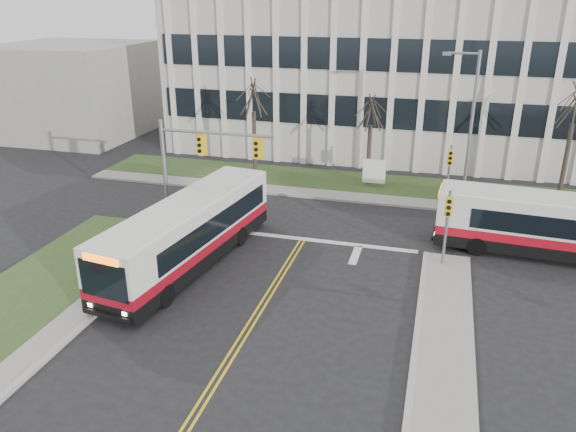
# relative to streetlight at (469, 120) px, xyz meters

# --- Properties ---
(ground) EXTENTS (120.00, 120.00, 0.00)m
(ground) POSITION_rel_streetlight_xyz_m (-8.03, -16.20, -5.19)
(ground) COLOR black
(ground) RESTS_ON ground
(sidewalk_west) EXTENTS (1.20, 26.00, 0.14)m
(sidewalk_west) POSITION_rel_streetlight_xyz_m (-15.03, -21.20, -5.12)
(sidewalk_west) COLOR #9E9B93
(sidewalk_west) RESTS_ON ground
(sidewalk_cross) EXTENTS (44.00, 1.60, 0.14)m
(sidewalk_cross) POSITION_rel_streetlight_xyz_m (-3.03, -1.00, -5.12)
(sidewalk_cross) COLOR #9E9B93
(sidewalk_cross) RESTS_ON ground
(building_lawn) EXTENTS (44.00, 5.00, 0.12)m
(building_lawn) POSITION_rel_streetlight_xyz_m (-3.03, 1.80, -5.13)
(building_lawn) COLOR #314A1F
(building_lawn) RESTS_ON ground
(office_building) EXTENTS (40.00, 16.00, 12.00)m
(office_building) POSITION_rel_streetlight_xyz_m (-3.03, 13.80, 0.81)
(office_building) COLOR #B5B1A7
(office_building) RESTS_ON ground
(building_annex) EXTENTS (12.00, 12.00, 8.00)m
(building_annex) POSITION_rel_streetlight_xyz_m (-34.03, 9.80, -1.19)
(building_annex) COLOR #9E9B93
(building_annex) RESTS_ON ground
(mast_arm_signal) EXTENTS (6.11, 0.38, 6.20)m
(mast_arm_signal) POSITION_rel_streetlight_xyz_m (-13.65, -9.04, -0.94)
(mast_arm_signal) COLOR slate
(mast_arm_signal) RESTS_ON ground
(signal_pole_near) EXTENTS (0.34, 0.39, 3.80)m
(signal_pole_near) POSITION_rel_streetlight_xyz_m (-0.83, -9.30, -2.69)
(signal_pole_near) COLOR slate
(signal_pole_near) RESTS_ON ground
(signal_pole_far) EXTENTS (0.34, 0.39, 3.80)m
(signal_pole_far) POSITION_rel_streetlight_xyz_m (-0.83, -0.80, -2.69)
(signal_pole_far) COLOR slate
(signal_pole_far) RESTS_ON ground
(streetlight) EXTENTS (2.15, 0.25, 9.20)m
(streetlight) POSITION_rel_streetlight_xyz_m (0.00, 0.00, 0.00)
(streetlight) COLOR slate
(streetlight) RESTS_ON ground
(directory_sign) EXTENTS (1.50, 0.12, 2.00)m
(directory_sign) POSITION_rel_streetlight_xyz_m (-5.53, 1.30, -4.02)
(directory_sign) COLOR slate
(directory_sign) RESTS_ON ground
(tree_left) EXTENTS (1.80, 1.80, 7.70)m
(tree_left) POSITION_rel_streetlight_xyz_m (-14.03, 1.80, 0.32)
(tree_left) COLOR #42352B
(tree_left) RESTS_ON ground
(tree_mid) EXTENTS (1.80, 1.80, 6.82)m
(tree_mid) POSITION_rel_streetlight_xyz_m (-6.03, 2.00, -0.31)
(tree_mid) COLOR #42352B
(tree_mid) RESTS_ON ground
(tree_right) EXTENTS (1.80, 1.80, 8.25)m
(tree_right) POSITION_rel_streetlight_xyz_m (5.97, 1.80, 0.71)
(tree_right) COLOR #42352B
(tree_right) RESTS_ON ground
(bus_main) EXTENTS (4.13, 12.06, 3.15)m
(bus_main) POSITION_rel_streetlight_xyz_m (-12.56, -12.30, -3.62)
(bus_main) COLOR silver
(bus_main) RESTS_ON ground
(bus_cross) EXTENTS (11.52, 3.28, 3.03)m
(bus_cross) POSITION_rel_streetlight_xyz_m (4.44, -6.70, -3.68)
(bus_cross) COLOR silver
(bus_cross) RESTS_ON ground
(newspaper_box_blue) EXTENTS (0.59, 0.55, 0.95)m
(newspaper_box_blue) POSITION_rel_streetlight_xyz_m (-14.83, -14.81, -4.72)
(newspaper_box_blue) COLOR #162998
(newspaper_box_blue) RESTS_ON ground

